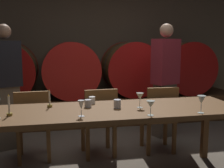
{
  "coord_description": "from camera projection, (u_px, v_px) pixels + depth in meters",
  "views": [
    {
      "loc": [
        -0.81,
        -2.9,
        1.45
      ],
      "look_at": [
        -0.22,
        -0.0,
        1.0
      ],
      "focal_mm": 44.95,
      "sensor_mm": 36.0,
      "label": 1
    }
  ],
  "objects": [
    {
      "name": "cup_left",
      "position": [
        88.0,
        103.0,
        2.91
      ],
      "size": [
        0.07,
        0.07,
        0.08
      ],
      "primitive_type": "cylinder",
      "color": "silver",
      "rests_on": "dining_table"
    },
    {
      "name": "candle_left",
      "position": [
        9.0,
        110.0,
        2.57
      ],
      "size": [
        0.05,
        0.05,
        0.21
      ],
      "color": "olive",
      "rests_on": "dining_table"
    },
    {
      "name": "cup_center",
      "position": [
        92.0,
        100.0,
        3.08
      ],
      "size": [
        0.07,
        0.07,
        0.08
      ],
      "primitive_type": "cylinder",
      "color": "white",
      "rests_on": "dining_table"
    },
    {
      "name": "cup_right",
      "position": [
        117.0,
        104.0,
        2.86
      ],
      "size": [
        0.07,
        0.07,
        0.09
      ],
      "primitive_type": "cylinder",
      "color": "silver",
      "rests_on": "dining_table"
    },
    {
      "name": "dining_table",
      "position": [
        108.0,
        116.0,
        2.84
      ],
      "size": [
        2.74,
        0.82,
        0.77
      ],
      "color": "brown",
      "rests_on": "ground"
    },
    {
      "name": "wine_barrel_far_right",
      "position": [
        183.0,
        68.0,
        5.35
      ],
      "size": [
        0.97,
        0.81,
        0.97
      ],
      "color": "#513319",
      "rests_on": "barrel_shelf"
    },
    {
      "name": "candle_right",
      "position": [
        50.0,
        102.0,
        2.9
      ],
      "size": [
        0.05,
        0.05,
        0.19
      ],
      "color": "olive",
      "rests_on": "dining_table"
    },
    {
      "name": "wine_barrel_center_right",
      "position": [
        130.0,
        69.0,
        5.14
      ],
      "size": [
        0.97,
        0.81,
        0.97
      ],
      "color": "brown",
      "rests_on": "barrel_shelf"
    },
    {
      "name": "wine_glass_far_right",
      "position": [
        201.0,
        100.0,
        2.65
      ],
      "size": [
        0.08,
        0.08,
        0.17
      ],
      "color": "silver",
      "rests_on": "dining_table"
    },
    {
      "name": "wine_glass_center_right",
      "position": [
        140.0,
        97.0,
        2.87
      ],
      "size": [
        0.08,
        0.08,
        0.15
      ],
      "color": "silver",
      "rests_on": "dining_table"
    },
    {
      "name": "wine_glass_center_left",
      "position": [
        81.0,
        105.0,
        2.54
      ],
      "size": [
        0.06,
        0.06,
        0.15
      ],
      "color": "white",
      "rests_on": "dining_table"
    },
    {
      "name": "chair_left",
      "position": [
        33.0,
        122.0,
        3.35
      ],
      "size": [
        0.42,
        0.42,
        0.88
      ],
      "rotation": [
        0.0,
        0.0,
        3.19
      ],
      "color": "brown",
      "rests_on": "ground"
    },
    {
      "name": "guest_left",
      "position": [
        7.0,
        86.0,
        3.73
      ],
      "size": [
        0.44,
        0.35,
        1.67
      ],
      "rotation": [
        0.0,
        0.0,
        3.47
      ],
      "color": "brown",
      "rests_on": "ground"
    },
    {
      "name": "guest_right",
      "position": [
        165.0,
        80.0,
        4.21
      ],
      "size": [
        0.44,
        0.37,
        1.71
      ],
      "rotation": [
        0.0,
        0.0,
        3.53
      ],
      "color": "brown",
      "rests_on": "ground"
    },
    {
      "name": "wine_barrel_center_left",
      "position": [
        71.0,
        70.0,
        4.93
      ],
      "size": [
        0.97,
        0.81,
        0.97
      ],
      "color": "#513319",
      "rests_on": "barrel_shelf"
    },
    {
      "name": "barrel_shelf",
      "position": [
        102.0,
        108.0,
        5.14
      ],
      "size": [
        5.06,
        0.9,
        0.47
      ],
      "primitive_type": "cube",
      "color": "#4C2D16",
      "rests_on": "ground"
    },
    {
      "name": "wine_barrel_far_left",
      "position": [
        8.0,
        71.0,
        4.72
      ],
      "size": [
        0.97,
        0.81,
        0.97
      ],
      "color": "brown",
      "rests_on": "barrel_shelf"
    },
    {
      "name": "back_wall",
      "position": [
        97.0,
        47.0,
        5.51
      ],
      "size": [
        5.62,
        0.24,
        2.67
      ],
      "primitive_type": "cube",
      "color": "brown",
      "rests_on": "ground"
    },
    {
      "name": "wine_glass_right",
      "position": [
        151.0,
        105.0,
        2.57
      ],
      "size": [
        0.08,
        0.08,
        0.14
      ],
      "color": "silver",
      "rests_on": "dining_table"
    },
    {
      "name": "chair_center",
      "position": [
        99.0,
        119.0,
        3.49
      ],
      "size": [
        0.43,
        0.43,
        0.88
      ],
      "rotation": [
        0.0,
        0.0,
        3.21
      ],
      "color": "brown",
      "rests_on": "ground"
    },
    {
      "name": "chair_right",
      "position": [
        160.0,
        116.0,
        3.64
      ],
      "size": [
        0.42,
        0.42,
        0.88
      ],
      "rotation": [
        0.0,
        0.0,
        3.09
      ],
      "color": "brown",
      "rests_on": "ground"
    }
  ]
}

